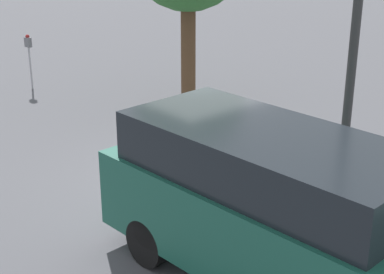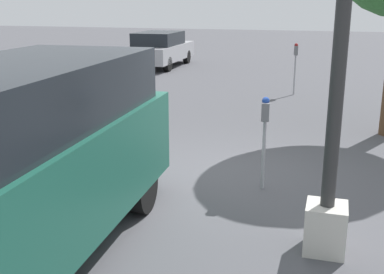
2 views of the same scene
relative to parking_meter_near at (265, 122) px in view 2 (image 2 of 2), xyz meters
name	(u,v)px [view 2 (image 2 of 2)]	position (x,y,z in m)	size (l,w,h in m)	color
ground_plane	(225,177)	(-0.32, -0.63, -1.02)	(80.00, 80.00, 0.00)	#4C4C51
parking_meter_near	(265,122)	(0.00, 0.00, 0.00)	(0.21, 0.13, 1.38)	#9E9EA3
parking_meter_far	(296,57)	(-7.66, -0.24, 0.09)	(0.21, 0.13, 1.51)	#9E9EA3
lamp_post	(340,50)	(1.65, 0.94, 1.19)	(0.44, 0.44, 6.75)	beige
parked_van	(17,158)	(2.73, -2.13, 0.12)	(4.79, 2.08, 2.10)	#195142
car_distant	(160,49)	(-12.45, -6.23, -0.26)	(4.40, 1.80, 1.45)	#9E9EA3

